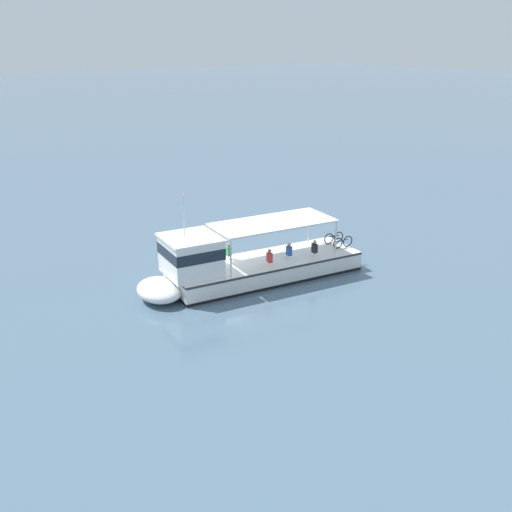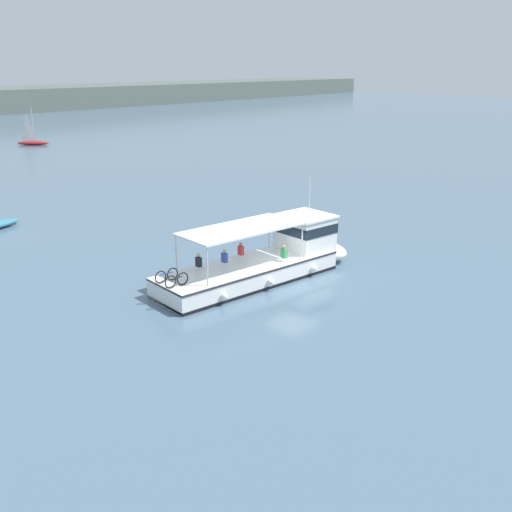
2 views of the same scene
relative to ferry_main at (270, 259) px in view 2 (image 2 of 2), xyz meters
The scene contains 3 objects.
ground_plane 1.92m from the ferry_main, 86.79° to the right, with size 400.00×400.00×0.00m, color slate.
ferry_main is the anchor object (origin of this frame).
sailboat_far_left 66.45m from the ferry_main, 71.15° to the left, with size 3.98×4.69×5.40m.
Camera 2 is at (-24.71, -18.34, 11.47)m, focal length 41.62 mm.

